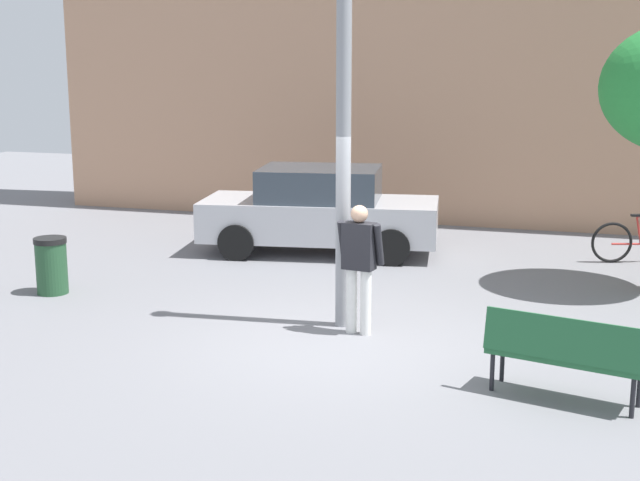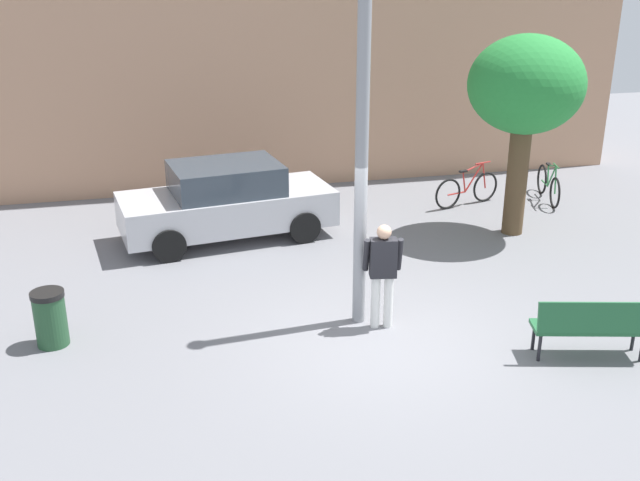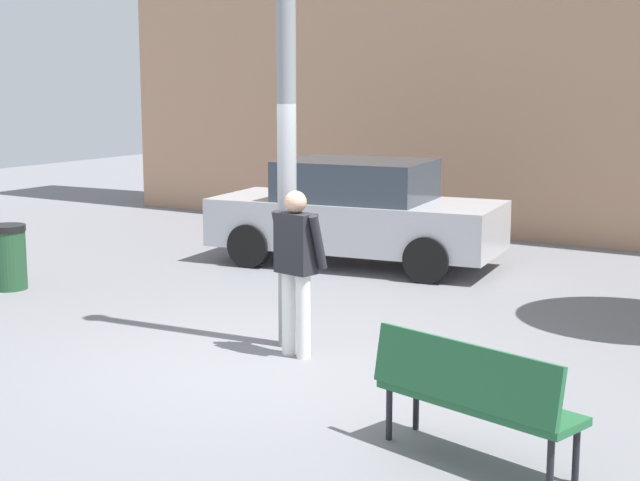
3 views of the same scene
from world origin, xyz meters
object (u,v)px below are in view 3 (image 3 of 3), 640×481
at_px(lamppost, 286,79).
at_px(person_by_lamppost, 296,262).
at_px(trash_bin, 8,257).
at_px(parked_car_silver, 356,213).
at_px(park_bench, 472,391).

height_order(lamppost, person_by_lamppost, lamppost).
relative_size(lamppost, trash_bin, 6.10).
bearing_deg(parked_car_silver, park_bench, -53.72).
bearing_deg(parked_car_silver, trash_bin, -128.25).
distance_m(lamppost, park_bench, 4.07).
xyz_separation_m(park_bench, trash_bin, (-7.45, 2.17, -0.12)).
distance_m(lamppost, trash_bin, 5.15).
bearing_deg(park_bench, person_by_lamppost, 147.97).
bearing_deg(trash_bin, parked_car_silver, 51.75).
bearing_deg(trash_bin, person_by_lamppost, -6.61).
bearing_deg(parked_car_silver, lamppost, -69.32).
bearing_deg(trash_bin, lamppost, -3.64).
relative_size(person_by_lamppost, trash_bin, 1.96).
bearing_deg(person_by_lamppost, trash_bin, 173.39).
bearing_deg(person_by_lamppost, parked_car_silver, 112.75).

